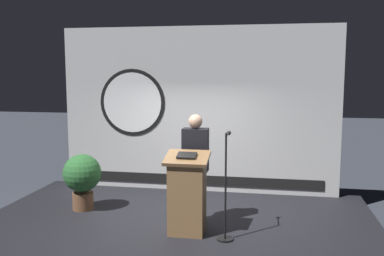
# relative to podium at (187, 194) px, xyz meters

# --- Properties ---
(ground_plane) EXTENTS (40.00, 40.00, 0.00)m
(ground_plane) POSITION_rel_podium_xyz_m (-0.26, 0.53, -0.90)
(ground_plane) COLOR #383D47
(stage_platform) EXTENTS (6.40, 4.00, 0.30)m
(stage_platform) POSITION_rel_podium_xyz_m (-0.26, 0.53, -0.75)
(stage_platform) COLOR black
(stage_platform) RESTS_ON ground
(banner_display) EXTENTS (5.54, 0.12, 3.28)m
(banner_display) POSITION_rel_podium_xyz_m (-0.30, 2.38, 1.03)
(banner_display) COLOR silver
(banner_display) RESTS_ON stage_platform
(podium) EXTENTS (0.64, 0.50, 1.23)m
(podium) POSITION_rel_podium_xyz_m (0.00, 0.00, 0.00)
(podium) COLOR olive
(podium) RESTS_ON stage_platform
(speaker_person) EXTENTS (0.40, 0.26, 1.74)m
(speaker_person) POSITION_rel_podium_xyz_m (0.04, 0.48, 0.29)
(speaker_person) COLOR black
(speaker_person) RESTS_ON stage_platform
(microphone_stand) EXTENTS (0.24, 0.53, 1.55)m
(microphone_stand) POSITION_rel_podium_xyz_m (0.58, -0.10, -0.05)
(microphone_stand) COLOR black
(microphone_stand) RESTS_ON stage_platform
(potted_plant) EXTENTS (0.66, 0.66, 0.98)m
(potted_plant) POSITION_rel_podium_xyz_m (-2.01, 0.78, -0.01)
(potted_plant) COLOR brown
(potted_plant) RESTS_ON stage_platform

